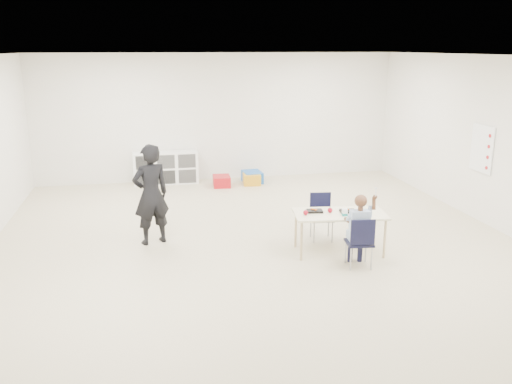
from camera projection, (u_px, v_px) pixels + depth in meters
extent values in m
plane|color=beige|center=(260.00, 247.00, 8.16)|extent=(9.00, 9.00, 0.00)
plane|color=white|center=(260.00, 56.00, 7.43)|extent=(9.00, 9.00, 0.00)
cube|color=white|center=(218.00, 117.00, 12.05)|extent=(8.00, 0.02, 2.80)
cube|color=white|center=(403.00, 288.00, 3.54)|extent=(8.00, 0.02, 2.80)
cube|color=white|center=(507.00, 146.00, 8.57)|extent=(0.02, 9.00, 2.80)
cube|color=beige|center=(340.00, 214.00, 7.81)|extent=(1.39, 0.82, 0.03)
cube|color=black|center=(348.00, 211.00, 7.84)|extent=(0.24, 0.19, 0.03)
cube|color=black|center=(315.00, 211.00, 7.85)|extent=(0.24, 0.19, 0.03)
cube|color=white|center=(345.00, 213.00, 7.65)|extent=(0.08, 0.08, 0.10)
ellipsoid|color=#B48849|center=(361.00, 213.00, 7.70)|extent=(0.09, 0.09, 0.07)
sphere|color=maroon|center=(330.00, 210.00, 7.82)|extent=(0.07, 0.07, 0.07)
sphere|color=maroon|center=(306.00, 213.00, 7.70)|extent=(0.07, 0.07, 0.07)
cube|color=white|center=(166.00, 168.00, 11.88)|extent=(1.40, 0.40, 0.70)
cube|color=white|center=(482.00, 149.00, 9.17)|extent=(0.02, 0.60, 0.80)
imported|color=black|center=(151.00, 195.00, 8.14)|extent=(0.66, 0.55, 1.54)
cube|color=#B41218|center=(222.00, 181.00, 11.68)|extent=(0.39, 0.48, 0.23)
cube|color=orange|center=(252.00, 179.00, 11.88)|extent=(0.42, 0.51, 0.23)
cube|color=blue|center=(252.00, 177.00, 12.02)|extent=(0.43, 0.53, 0.25)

